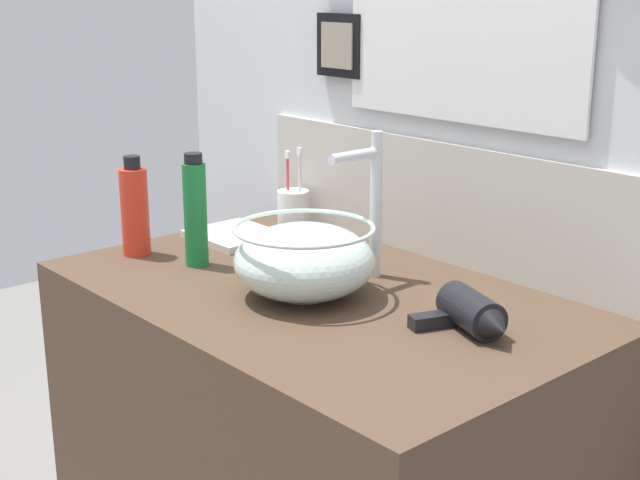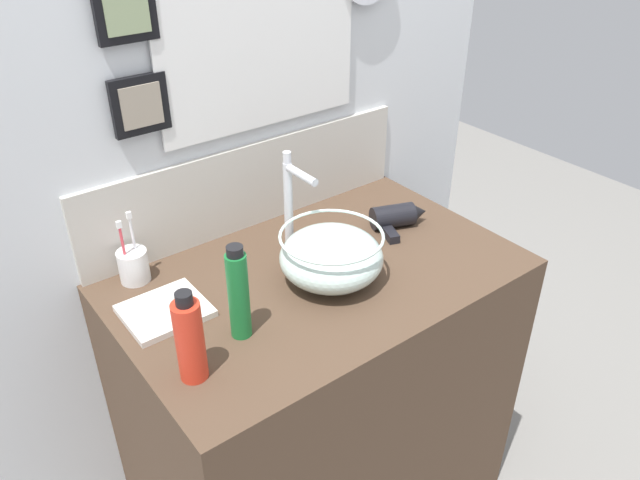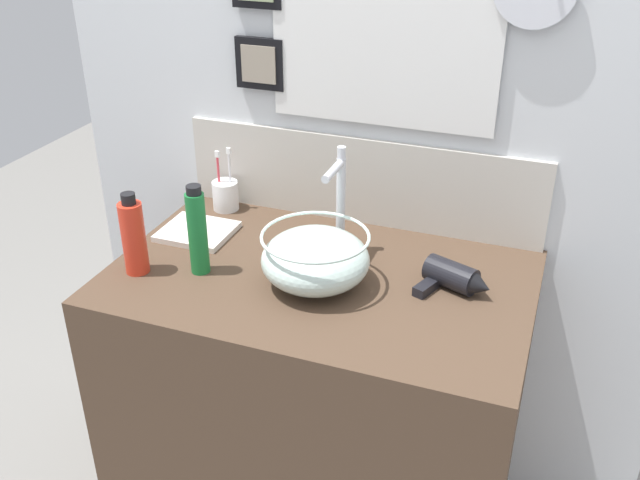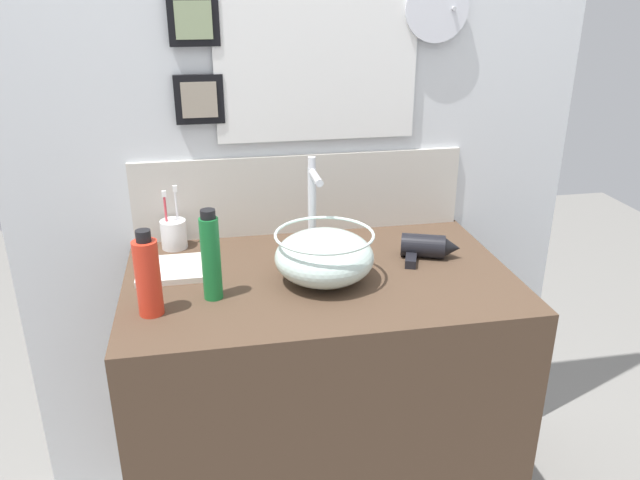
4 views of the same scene
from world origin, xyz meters
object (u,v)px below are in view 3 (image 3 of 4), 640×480
glass_bowl_sink (315,259)px  soap_dispenser (133,236)px  shampoo_bottle (197,231)px  toothbrush_cup (225,195)px  faucet (339,194)px  hair_drier (455,278)px  hand_towel (197,232)px

glass_bowl_sink → soap_dispenser: bearing=-167.5°
soap_dispenser → shampoo_bottle: bearing=20.4°
toothbrush_cup → faucet: bearing=-18.5°
glass_bowl_sink → faucet: (-0.00, 0.17, 0.10)m
glass_bowl_sink → toothbrush_cup: toothbrush_cup is taller
glass_bowl_sink → shampoo_bottle: size_ratio=1.12×
hair_drier → shampoo_bottle: size_ratio=0.79×
toothbrush_cup → soap_dispenser: soap_dispenser is taller
hair_drier → soap_dispenser: bearing=-165.8°
glass_bowl_sink → shampoo_bottle: shampoo_bottle is taller
soap_dispenser → hand_towel: bearing=79.5°
shampoo_bottle → soap_dispenser: (-0.15, -0.05, -0.01)m
glass_bowl_sink → shampoo_bottle: 0.30m
shampoo_bottle → glass_bowl_sink: bearing=8.3°
glass_bowl_sink → soap_dispenser: soap_dispenser is taller
hair_drier → soap_dispenser: soap_dispenser is taller
toothbrush_cup → soap_dispenser: 0.40m
faucet → hand_towel: (-0.40, -0.04, -0.16)m
soap_dispenser → hand_towel: (0.04, 0.23, -0.09)m
glass_bowl_sink → shampoo_bottle: bearing=-171.7°
hair_drier → hand_towel: 0.72m
faucet → hair_drier: 0.35m
faucet → toothbrush_cup: size_ratio=1.52×
glass_bowl_sink → hair_drier: (0.32, 0.09, -0.04)m
hair_drier → hand_towel: (-0.72, 0.04, -0.02)m
shampoo_bottle → hand_towel: size_ratio=1.23×
glass_bowl_sink → hand_towel: glass_bowl_sink is taller
faucet → toothbrush_cup: (-0.40, 0.13, -0.12)m
glass_bowl_sink → faucet: 0.19m
faucet → glass_bowl_sink: bearing=-90.0°
faucet → shampoo_bottle: bearing=-143.9°
soap_dispenser → hair_drier: bearing=14.2°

